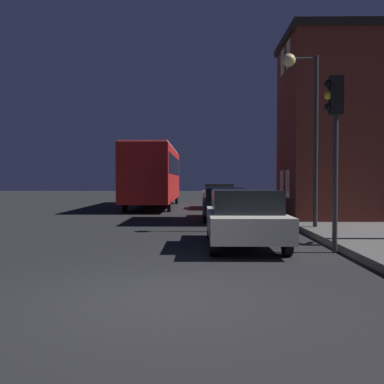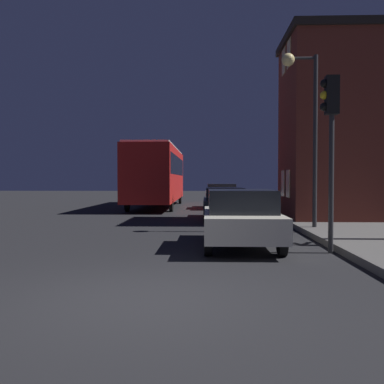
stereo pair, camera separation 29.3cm
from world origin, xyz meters
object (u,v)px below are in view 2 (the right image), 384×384
(bus, at_px, (157,172))
(car_mid_lane, at_px, (224,202))
(car_near_lane, at_px, (240,217))
(streetlamp, at_px, (304,106))
(car_far_lane, at_px, (221,195))
(traffic_light, at_px, (330,126))

(bus, xyz_separation_m, car_mid_lane, (3.89, -8.33, -1.47))
(car_near_lane, bearing_deg, car_mid_lane, 90.73)
(streetlamp, distance_m, bus, 14.38)
(bus, bearing_deg, streetlamp, -63.78)
(car_far_lane, bearing_deg, car_near_lane, -90.09)
(traffic_light, relative_size, car_near_lane, 0.96)
(bus, distance_m, car_near_lane, 16.49)
(streetlamp, xyz_separation_m, car_far_lane, (-2.29, 11.73, -3.36))
(car_mid_lane, xyz_separation_m, car_far_lane, (0.12, 7.28, 0.05))
(car_mid_lane, bearing_deg, car_far_lane, 89.06)
(car_far_lane, bearing_deg, bus, 165.33)
(car_near_lane, relative_size, car_mid_lane, 0.93)
(streetlamp, bearing_deg, car_near_lane, -126.22)
(car_mid_lane, bearing_deg, traffic_light, -76.02)
(traffic_light, distance_m, car_mid_lane, 9.04)
(streetlamp, xyz_separation_m, car_near_lane, (-2.31, -3.16, -3.38))
(car_mid_lane, bearing_deg, car_near_lane, -89.27)
(car_near_lane, xyz_separation_m, car_mid_lane, (-0.10, 7.61, -0.02))
(bus, relative_size, car_mid_lane, 2.57)
(streetlamp, xyz_separation_m, car_mid_lane, (-2.41, 4.46, -3.41))
(streetlamp, distance_m, car_near_lane, 5.17)
(bus, xyz_separation_m, car_far_lane, (4.01, -1.05, -1.42))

